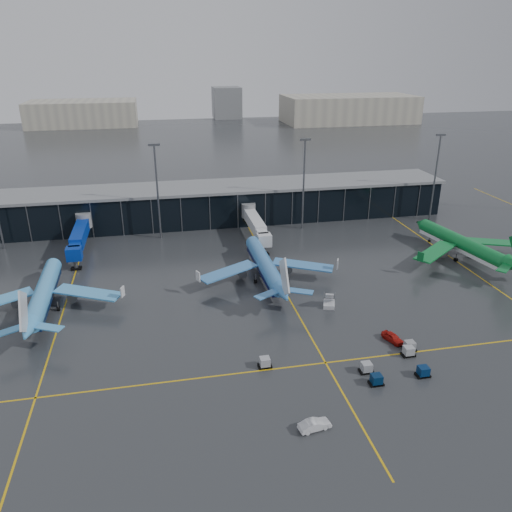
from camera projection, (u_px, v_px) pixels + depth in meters
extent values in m
plane|color=#282B2D|center=(249.00, 323.00, 93.69)|extent=(600.00, 600.00, 0.00)
cube|color=black|center=(210.00, 205.00, 147.87)|extent=(140.00, 16.00, 10.00)
cube|color=slate|center=(209.00, 187.00, 145.84)|extent=(142.00, 17.00, 0.80)
cylinder|color=#595B60|center=(84.00, 220.00, 133.69)|extent=(4.00, 4.00, 4.00)
cube|color=navy|center=(78.00, 241.00, 121.79)|extent=(3.00, 24.00, 3.00)
cylinder|color=#595B60|center=(76.00, 264.00, 116.19)|extent=(1.00, 1.00, 2.60)
cylinder|color=#595B60|center=(248.00, 210.00, 141.94)|extent=(4.00, 4.00, 4.00)
cube|color=silver|center=(258.00, 228.00, 130.03)|extent=(3.00, 24.00, 3.00)
cylinder|color=#595B60|center=(264.00, 250.00, 124.43)|extent=(1.00, 1.00, 2.60)
cylinder|color=#595B60|center=(158.00, 193.00, 131.39)|extent=(0.50, 0.50, 25.00)
cube|color=#595B60|center=(154.00, 145.00, 126.51)|extent=(3.00, 0.40, 0.60)
cylinder|color=#595B60|center=(304.00, 186.00, 138.71)|extent=(0.50, 0.50, 25.00)
cube|color=#595B60|center=(305.00, 140.00, 133.83)|extent=(3.00, 0.40, 0.60)
cylinder|color=#595B60|center=(435.00, 179.00, 146.04)|extent=(0.50, 0.50, 25.00)
cube|color=#595B60|center=(441.00, 135.00, 141.16)|extent=(3.00, 0.40, 0.60)
cube|color=#B2AD99|center=(349.00, 109.00, 347.49)|extent=(90.00, 42.00, 18.00)
cube|color=#B2AD99|center=(83.00, 113.00, 333.00)|extent=(70.00, 38.00, 16.00)
cube|color=#B2AD99|center=(227.00, 103.00, 368.26)|extent=(20.00, 20.00, 22.00)
cube|color=gold|center=(69.00, 293.00, 105.37)|extent=(0.30, 120.00, 0.02)
cube|color=gold|center=(276.00, 275.00, 113.62)|extent=(0.30, 120.00, 0.02)
cube|color=gold|center=(455.00, 260.00, 121.86)|extent=(0.30, 120.00, 0.02)
cube|color=gold|center=(326.00, 363.00, 81.94)|extent=(220.00, 0.30, 0.02)
cube|color=black|center=(366.00, 371.00, 79.55)|extent=(2.20, 1.50, 0.36)
cube|color=gray|center=(366.00, 367.00, 79.25)|extent=(1.60, 1.50, 1.50)
cube|color=black|center=(423.00, 375.00, 78.57)|extent=(2.20, 1.50, 0.36)
cube|color=#051F46|center=(423.00, 371.00, 78.28)|extent=(1.60, 1.50, 1.50)
cube|color=black|center=(408.00, 355.00, 83.85)|extent=(2.20, 1.50, 0.36)
cube|color=#92969A|center=(409.00, 351.00, 83.55)|extent=(1.60, 1.50, 1.50)
cube|color=black|center=(409.00, 349.00, 85.31)|extent=(2.20, 1.50, 0.36)
cube|color=gray|center=(410.00, 345.00, 85.02)|extent=(1.60, 1.50, 1.50)
cube|color=black|center=(265.00, 366.00, 80.85)|extent=(2.20, 1.50, 0.36)
cube|color=#94979D|center=(265.00, 362.00, 80.55)|extent=(1.60, 1.50, 1.50)
cube|color=black|center=(376.00, 383.00, 76.63)|extent=(2.20, 1.50, 0.36)
cube|color=#041C3C|center=(376.00, 379.00, 76.34)|extent=(1.60, 1.50, 1.50)
cube|color=silver|center=(329.00, 304.00, 99.85)|extent=(3.16, 3.76, 0.80)
cube|color=silver|center=(330.00, 296.00, 99.12)|extent=(2.47, 3.21, 2.29)
imported|color=#A4120C|center=(393.00, 338.00, 87.73)|extent=(3.15, 4.76, 1.50)
imported|color=silver|center=(315.00, 425.00, 67.37)|extent=(4.76, 2.37, 1.50)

